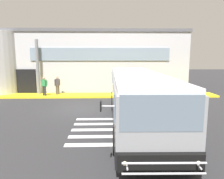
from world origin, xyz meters
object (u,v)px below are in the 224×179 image
passenger_near_column (44,85)px  passenger_by_doorway (57,84)px  entry_support_column (38,67)px  safety_bollard_yellow (133,93)px  bus_main_foreground (136,98)px

passenger_near_column → passenger_by_doorway: bearing=27.8°
entry_support_column → passenger_near_column: size_ratio=2.97×
entry_support_column → safety_bollard_yellow: (8.60, -1.80, -2.18)m
passenger_by_doorway → bus_main_foreground: bearing=-52.4°
bus_main_foreground → passenger_near_column: size_ratio=7.13×
entry_support_column → passenger_by_doorway: size_ratio=2.97×
passenger_near_column → bus_main_foreground: bearing=-46.0°
bus_main_foreground → safety_bollard_yellow: bearing=83.9°
passenger_by_doorway → safety_bollard_yellow: 6.93m
entry_support_column → passenger_near_column: 1.99m
passenger_near_column → safety_bollard_yellow: 7.86m
entry_support_column → safety_bollard_yellow: entry_support_column is taller
safety_bollard_yellow → entry_support_column: bearing=168.2°
passenger_near_column → safety_bollard_yellow: passenger_near_column is taller
bus_main_foreground → safety_bollard_yellow: bus_main_foreground is taller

